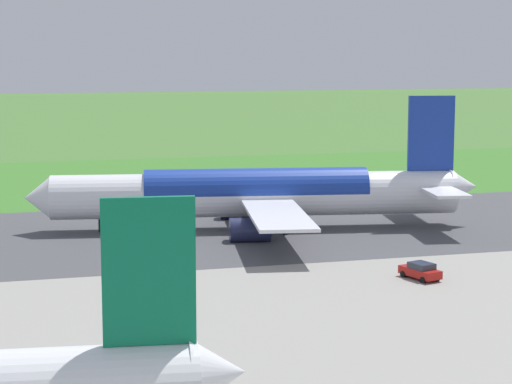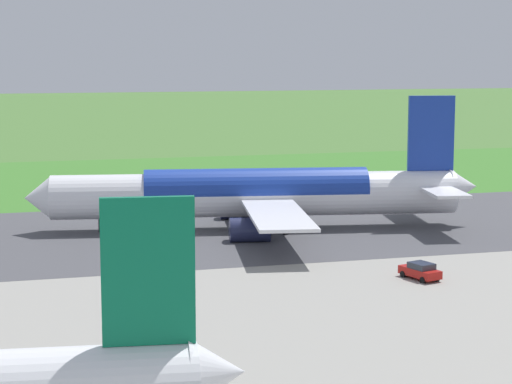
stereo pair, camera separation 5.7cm
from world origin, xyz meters
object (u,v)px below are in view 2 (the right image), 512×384
airliner_main (259,193)px  service_car_followme (420,271)px  no_stopping_sign (95,181)px  traffic_cone_orange (60,187)px

airliner_main → service_car_followme: airliner_main is taller
no_stopping_sign → service_car_followme: bearing=108.6°
no_stopping_sign → traffic_cone_orange: bearing=-28.7°
no_stopping_sign → traffic_cone_orange: 5.82m
service_car_followme → traffic_cone_orange: 75.60m
airliner_main → traffic_cone_orange: size_ratio=98.15×
service_car_followme → traffic_cone_orange: service_car_followme is taller
service_car_followme → airliner_main: bearing=-75.6°
service_car_followme → no_stopping_sign: no_stopping_sign is taller
service_car_followme → no_stopping_sign: size_ratio=2.04×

